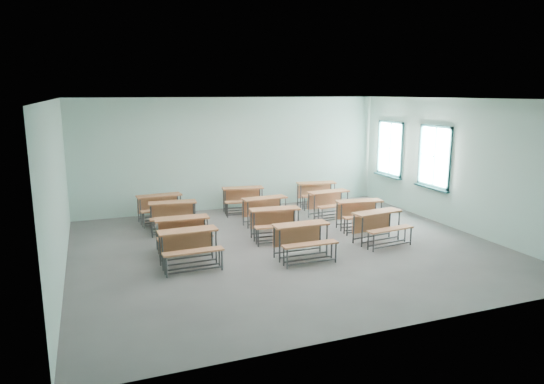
% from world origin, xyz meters
% --- Properties ---
extents(room, '(9.04, 8.04, 3.24)m').
position_xyz_m(room, '(0.08, 0.03, 1.60)').
color(room, slate).
rests_on(room, ground).
extents(desk_unit_r0c0, '(1.16, 0.79, 0.71)m').
position_xyz_m(desk_unit_r0c0, '(-2.23, -0.42, 0.48)').
color(desk_unit_r0c0, '#AA643D').
rests_on(desk_unit_r0c0, ground).
extents(desk_unit_r0c1, '(1.14, 0.77, 0.71)m').
position_xyz_m(desk_unit_r0c1, '(0.01, -0.79, 0.48)').
color(desk_unit_r0c1, '#AA643D').
rests_on(desk_unit_r0c1, ground).
extents(desk_unit_r0c2, '(1.23, 0.90, 0.71)m').
position_xyz_m(desk_unit_r0c2, '(2.05, -0.45, 0.48)').
color(desk_unit_r0c2, '#AA643D').
rests_on(desk_unit_r0c2, ground).
extents(desk_unit_r1c0, '(1.17, 0.81, 0.71)m').
position_xyz_m(desk_unit_r1c0, '(-2.17, 0.57, 0.48)').
color(desk_unit_r1c0, '#AA643D').
rests_on(desk_unit_r1c0, ground).
extents(desk_unit_r1c1, '(1.21, 0.88, 0.71)m').
position_xyz_m(desk_unit_r1c1, '(-0.02, 0.64, 0.48)').
color(desk_unit_r1c1, '#AA643D').
rests_on(desk_unit_r1c1, ground).
extents(desk_unit_r1c2, '(1.23, 0.91, 0.71)m').
position_xyz_m(desk_unit_r1c2, '(2.24, 0.66, 0.48)').
color(desk_unit_r1c2, '#AA643D').
rests_on(desk_unit_r1c2, ground).
extents(desk_unit_r2c0, '(1.21, 0.87, 0.71)m').
position_xyz_m(desk_unit_r2c0, '(-2.11, 2.16, 0.48)').
color(desk_unit_r2c0, '#AA643D').
rests_on(desk_unit_r2c0, ground).
extents(desk_unit_r2c1, '(1.20, 0.85, 0.71)m').
position_xyz_m(desk_unit_r2c1, '(0.18, 1.82, 0.48)').
color(desk_unit_r2c1, '#AA643D').
rests_on(desk_unit_r2c1, ground).
extents(desk_unit_r2c2, '(1.20, 0.86, 0.71)m').
position_xyz_m(desk_unit_r2c2, '(2.08, 1.96, 0.48)').
color(desk_unit_r2c2, '#AA643D').
rests_on(desk_unit_r2c2, ground).
extents(desk_unit_r3c0, '(1.20, 0.86, 0.71)m').
position_xyz_m(desk_unit_r3c0, '(-2.28, 3.11, 0.48)').
color(desk_unit_r3c0, '#AA643D').
rests_on(desk_unit_r3c0, ground).
extents(desk_unit_r3c1, '(1.23, 0.91, 0.71)m').
position_xyz_m(desk_unit_r3c1, '(0.05, 3.30, 0.48)').
color(desk_unit_r3c1, '#AA643D').
rests_on(desk_unit_r3c1, ground).
extents(desk_unit_r3c2, '(1.23, 0.91, 0.71)m').
position_xyz_m(desk_unit_r3c2, '(2.33, 3.27, 0.48)').
color(desk_unit_r3c2, '#AA643D').
rests_on(desk_unit_r3c2, ground).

